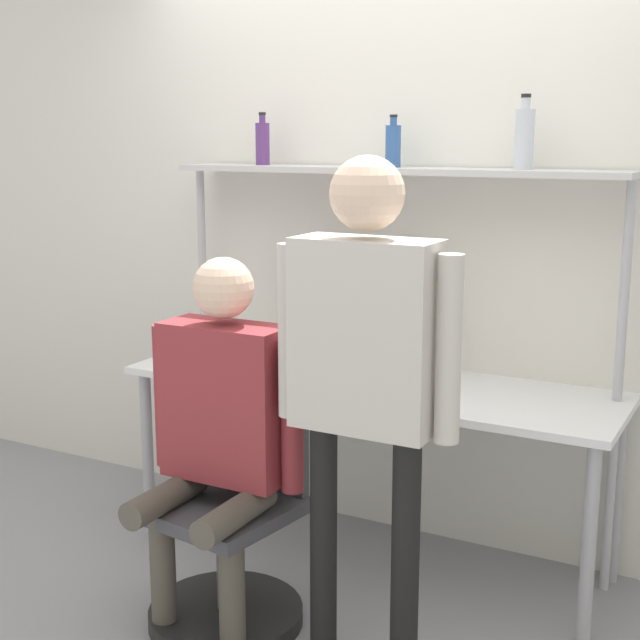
% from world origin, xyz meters
% --- Properties ---
extents(ground_plane, '(12.00, 12.00, 0.00)m').
position_xyz_m(ground_plane, '(0.00, 0.00, 0.00)').
color(ground_plane, gray).
extents(wall_back, '(8.00, 0.06, 2.70)m').
position_xyz_m(wall_back, '(0.00, 0.68, 1.35)').
color(wall_back, silver).
rests_on(wall_back, ground_plane).
extents(desk, '(2.02, 0.63, 0.77)m').
position_xyz_m(desk, '(0.00, 0.34, 0.69)').
color(desk, white).
rests_on(desk, ground_plane).
extents(shelf_unit, '(1.92, 0.26, 1.61)m').
position_xyz_m(shelf_unit, '(0.00, 0.51, 1.40)').
color(shelf_unit, silver).
rests_on(shelf_unit, ground_plane).
extents(monitor, '(0.60, 0.20, 0.47)m').
position_xyz_m(monitor, '(-0.16, 0.50, 1.04)').
color(monitor, black).
rests_on(monitor, desk).
extents(laptop, '(0.34, 0.21, 0.20)m').
position_xyz_m(laptop, '(-0.28, 0.20, 0.82)').
color(laptop, '#BCBCC1').
rests_on(laptop, desk).
extents(cell_phone, '(0.07, 0.15, 0.01)m').
position_xyz_m(cell_phone, '(0.02, 0.16, 0.77)').
color(cell_phone, '#264C8C').
rests_on(cell_phone, desk).
extents(office_chair, '(0.56, 0.56, 0.91)m').
position_xyz_m(office_chair, '(-0.22, -0.35, 0.28)').
color(office_chair, black).
rests_on(office_chair, ground_plane).
extents(person_seated, '(0.61, 0.47, 1.34)m').
position_xyz_m(person_seated, '(-0.22, -0.40, 0.79)').
color(person_seated, '#4C473D').
rests_on(person_seated, ground_plane).
extents(person_standing, '(0.62, 0.23, 1.68)m').
position_xyz_m(person_standing, '(0.34, -0.42, 1.08)').
color(person_standing, black).
rests_on(person_standing, ground_plane).
extents(bottle_clear, '(0.07, 0.07, 0.28)m').
position_xyz_m(bottle_clear, '(0.54, 0.51, 1.73)').
color(bottle_clear, silver).
rests_on(bottle_clear, shelf_unit).
extents(bottle_purple, '(0.06, 0.06, 0.22)m').
position_xyz_m(bottle_purple, '(-0.60, 0.51, 1.71)').
color(bottle_purple, '#593372').
rests_on(bottle_purple, shelf_unit).
extents(bottle_blue, '(0.06, 0.06, 0.21)m').
position_xyz_m(bottle_blue, '(0.01, 0.51, 1.70)').
color(bottle_blue, '#335999').
rests_on(bottle_blue, shelf_unit).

